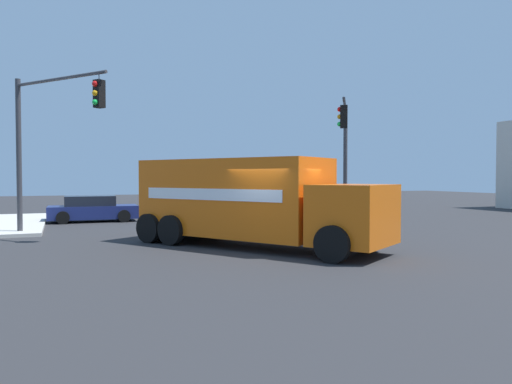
% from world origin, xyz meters
% --- Properties ---
extents(ground_plane, '(100.00, 100.00, 0.00)m').
position_xyz_m(ground_plane, '(0.00, 0.00, 0.00)').
color(ground_plane, '#2B2B2D').
extents(delivery_truck, '(8.47, 6.76, 2.84)m').
position_xyz_m(delivery_truck, '(-1.25, -0.25, 1.49)').
color(delivery_truck, orange).
rests_on(delivery_truck, ground).
extents(traffic_light_primary, '(4.01, 3.12, 5.95)m').
position_xyz_m(traffic_light_primary, '(-6.49, -6.46, 4.10)').
color(traffic_light_primary, '#38383D').
rests_on(traffic_light_primary, sidewalk_corner_near).
extents(traffic_light_secondary, '(3.33, 2.29, 5.77)m').
position_xyz_m(traffic_light_secondary, '(-6.13, 6.41, 3.78)').
color(traffic_light_secondary, '#38383D').
rests_on(traffic_light_secondary, ground).
extents(sedan_navy, '(2.13, 4.35, 1.31)m').
position_xyz_m(sedan_navy, '(-12.41, -4.43, 0.63)').
color(sedan_navy, navy).
rests_on(sedan_navy, ground).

